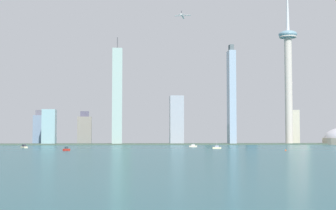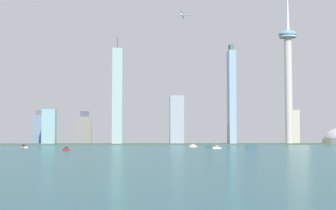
{
  "view_description": "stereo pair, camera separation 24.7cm",
  "coord_description": "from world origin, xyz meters",
  "px_view_note": "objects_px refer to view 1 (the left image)",
  "views": [
    {
      "loc": [
        -120.37,
        -523.08,
        18.9
      ],
      "look_at": [
        -34.94,
        383.48,
        72.67
      ],
      "focal_mm": 53.64,
      "sensor_mm": 36.0,
      "label": 1
    },
    {
      "loc": [
        -120.13,
        -523.11,
        18.9
      ],
      "look_at": [
        -34.94,
        383.48,
        72.67
      ],
      "focal_mm": 53.64,
      "sensor_mm": 36.0,
      "label": 2
    }
  ],
  "objects_px": {
    "skyscraper_2": "(85,129)",
    "observation_tower": "(288,65)",
    "skyscraper_5": "(251,128)",
    "boat_0": "(24,147)",
    "skyscraper_10": "(209,134)",
    "skyscraper_6": "(298,112)",
    "skyscraper_3": "(305,120)",
    "skyscraper_1": "(49,127)",
    "skyscraper_13": "(117,113)",
    "skyscraper_11": "(234,111)",
    "channel_buoy_0": "(286,150)",
    "boat_6": "(217,148)",
    "skyscraper_9": "(117,97)",
    "skyscraper_8": "(232,96)",
    "skyscraper_4": "(124,101)",
    "airplane": "(183,16)",
    "skyscraper_12": "(294,127)",
    "skyscraper_0": "(39,129)",
    "skyscraper_7": "(177,120)",
    "boat_3": "(193,146)",
    "boat_1": "(66,149)"
  },
  "relations": [
    {
      "from": "skyscraper_3",
      "to": "skyscraper_10",
      "type": "distance_m",
      "value": 211.06
    },
    {
      "from": "boat_6",
      "to": "skyscraper_9",
      "type": "bearing_deg",
      "value": -63.45
    },
    {
      "from": "boat_0",
      "to": "skyscraper_9",
      "type": "bearing_deg",
      "value": 118.82
    },
    {
      "from": "boat_6",
      "to": "airplane",
      "type": "distance_m",
      "value": 306.25
    },
    {
      "from": "observation_tower",
      "to": "skyscraper_9",
      "type": "xyz_separation_m",
      "value": [
        -328.89,
        -1.2,
        -64.54
      ]
    },
    {
      "from": "observation_tower",
      "to": "skyscraper_6",
      "type": "relative_size",
      "value": 2.62
    },
    {
      "from": "skyscraper_5",
      "to": "skyscraper_6",
      "type": "xyz_separation_m",
      "value": [
        93.11,
        -21.29,
        33.05
      ]
    },
    {
      "from": "skyscraper_2",
      "to": "airplane",
      "type": "xyz_separation_m",
      "value": [
        179.42,
        -142.22,
        198.53
      ]
    },
    {
      "from": "skyscraper_10",
      "to": "skyscraper_6",
      "type": "bearing_deg",
      "value": -13.26
    },
    {
      "from": "skyscraper_2",
      "to": "skyscraper_8",
      "type": "xyz_separation_m",
      "value": [
        280.49,
        -78.55,
        61.76
      ]
    },
    {
      "from": "skyscraper_1",
      "to": "skyscraper_13",
      "type": "xyz_separation_m",
      "value": [
        125.39,
        19.49,
        26.84
      ]
    },
    {
      "from": "boat_3",
      "to": "boat_0",
      "type": "bearing_deg",
      "value": 7.68
    },
    {
      "from": "skyscraper_3",
      "to": "skyscraper_2",
      "type": "bearing_deg",
      "value": -176.19
    },
    {
      "from": "skyscraper_0",
      "to": "skyscraper_1",
      "type": "bearing_deg",
      "value": -67.89
    },
    {
      "from": "skyscraper_5",
      "to": "boat_0",
      "type": "relative_size",
      "value": 3.75
    },
    {
      "from": "channel_buoy_0",
      "to": "airplane",
      "type": "bearing_deg",
      "value": 106.23
    },
    {
      "from": "boat_1",
      "to": "boat_6",
      "type": "relative_size",
      "value": 0.75
    },
    {
      "from": "skyscraper_11",
      "to": "boat_0",
      "type": "height_order",
      "value": "skyscraper_11"
    },
    {
      "from": "skyscraper_5",
      "to": "skyscraper_9",
      "type": "height_order",
      "value": "skyscraper_9"
    },
    {
      "from": "skyscraper_13",
      "to": "skyscraper_9",
      "type": "bearing_deg",
      "value": -89.78
    },
    {
      "from": "skyscraper_3",
      "to": "boat_0",
      "type": "bearing_deg",
      "value": -149.25
    },
    {
      "from": "skyscraper_4",
      "to": "skyscraper_8",
      "type": "bearing_deg",
      "value": -27.95
    },
    {
      "from": "skyscraper_8",
      "to": "skyscraper_12",
      "type": "relative_size",
      "value": 2.82
    },
    {
      "from": "skyscraper_2",
      "to": "skyscraper_3",
      "type": "height_order",
      "value": "skyscraper_3"
    },
    {
      "from": "skyscraper_3",
      "to": "airplane",
      "type": "xyz_separation_m",
      "value": [
        -285.31,
        -173.16,
        177.01
      ]
    },
    {
      "from": "skyscraper_7",
      "to": "skyscraper_4",
      "type": "bearing_deg",
      "value": 142.19
    },
    {
      "from": "skyscraper_2",
      "to": "skyscraper_13",
      "type": "bearing_deg",
      "value": -33.1
    },
    {
      "from": "skyscraper_8",
      "to": "skyscraper_10",
      "type": "height_order",
      "value": "skyscraper_8"
    },
    {
      "from": "skyscraper_12",
      "to": "boat_3",
      "type": "relative_size",
      "value": 5.68
    },
    {
      "from": "airplane",
      "to": "boat_6",
      "type": "bearing_deg",
      "value": -158.43
    },
    {
      "from": "skyscraper_4",
      "to": "skyscraper_8",
      "type": "distance_m",
      "value": 228.42
    },
    {
      "from": "skyscraper_10",
      "to": "skyscraper_11",
      "type": "xyz_separation_m",
      "value": [
        54.15,
        1.54,
        47.6
      ]
    },
    {
      "from": "boat_3",
      "to": "skyscraper_2",
      "type": "bearing_deg",
      "value": -53.62
    },
    {
      "from": "skyscraper_5",
      "to": "skyscraper_11",
      "type": "relative_size",
      "value": 0.47
    },
    {
      "from": "skyscraper_13",
      "to": "boat_0",
      "type": "relative_size",
      "value": 7.45
    },
    {
      "from": "skyscraper_12",
      "to": "boat_0",
      "type": "height_order",
      "value": "skyscraper_12"
    },
    {
      "from": "skyscraper_1",
      "to": "channel_buoy_0",
      "type": "relative_size",
      "value": 30.86
    },
    {
      "from": "observation_tower",
      "to": "boat_1",
      "type": "xyz_separation_m",
      "value": [
        -385.12,
        -338.75,
        -152.46
      ]
    },
    {
      "from": "observation_tower",
      "to": "airplane",
      "type": "relative_size",
      "value": 11.1
    },
    {
      "from": "skyscraper_11",
      "to": "boat_6",
      "type": "height_order",
      "value": "skyscraper_11"
    },
    {
      "from": "skyscraper_6",
      "to": "skyscraper_12",
      "type": "bearing_deg",
      "value": -122.13
    },
    {
      "from": "skyscraper_5",
      "to": "skyscraper_8",
      "type": "xyz_separation_m",
      "value": [
        -61.92,
        -90.79,
        59.4
      ]
    },
    {
      "from": "skyscraper_8",
      "to": "boat_1",
      "type": "distance_m",
      "value": 439.65
    },
    {
      "from": "skyscraper_2",
      "to": "observation_tower",
      "type": "bearing_deg",
      "value": -10.57
    },
    {
      "from": "skyscraper_5",
      "to": "channel_buoy_0",
      "type": "xyz_separation_m",
      "value": [
        -77.69,
        -447.49,
        -30.72
      ]
    },
    {
      "from": "skyscraper_4",
      "to": "channel_buoy_0",
      "type": "distance_m",
      "value": 507.07
    },
    {
      "from": "skyscraper_4",
      "to": "boat_6",
      "type": "relative_size",
      "value": 15.27
    },
    {
      "from": "observation_tower",
      "to": "airplane",
      "type": "distance_m",
      "value": 236.78
    },
    {
      "from": "skyscraper_5",
      "to": "channel_buoy_0",
      "type": "relative_size",
      "value": 29.92
    },
    {
      "from": "boat_3",
      "to": "skyscraper_6",
      "type": "bearing_deg",
      "value": -134.97
    }
  ]
}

